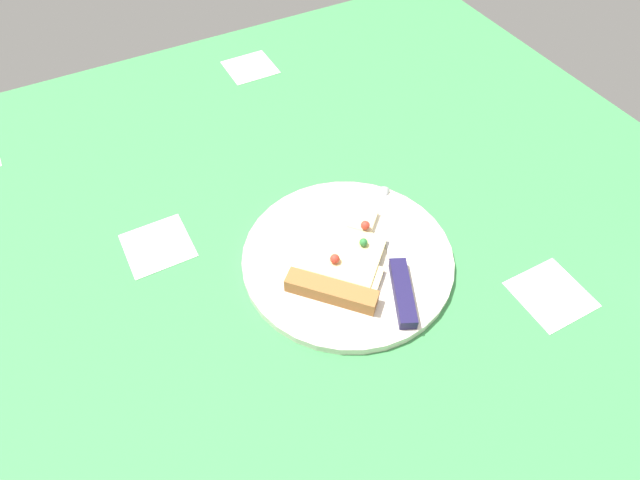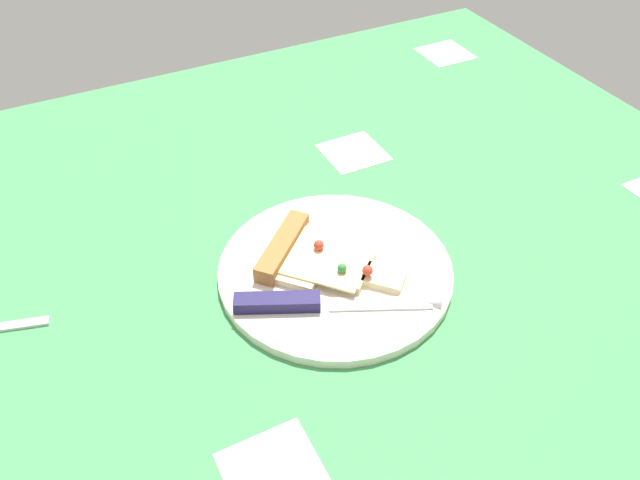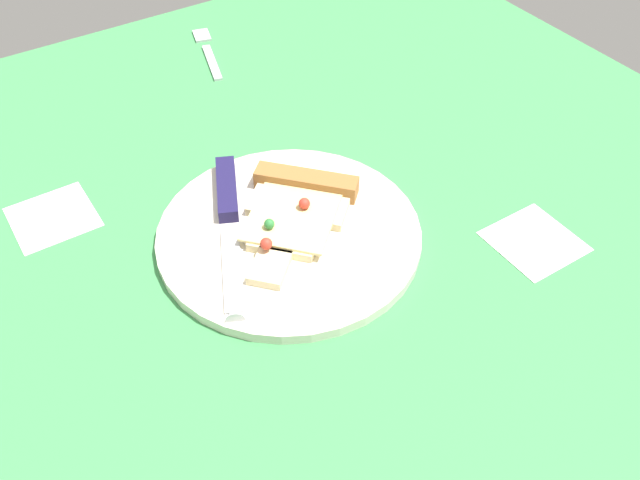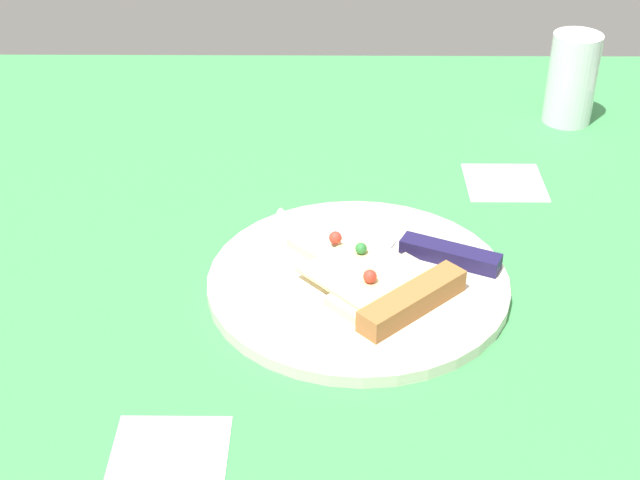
# 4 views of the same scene
# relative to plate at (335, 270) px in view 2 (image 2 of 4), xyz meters

# --- Properties ---
(ground_plane) EXTENTS (1.21, 1.21, 0.03)m
(ground_plane) POSITION_rel_plate_xyz_m (0.04, -0.00, -0.02)
(ground_plane) COLOR #3D8C4C
(ground_plane) RESTS_ON ground
(plate) EXTENTS (0.29, 0.29, 0.01)m
(plate) POSITION_rel_plate_xyz_m (0.00, 0.00, 0.00)
(plate) COLOR silver
(plate) RESTS_ON ground_plane
(pizza_slice) EXTENTS (0.18, 0.18, 0.03)m
(pizza_slice) POSITION_rel_plate_xyz_m (-0.02, 0.02, 0.01)
(pizza_slice) COLOR beige
(pizza_slice) RESTS_ON plate
(knife) EXTENTS (0.23, 0.12, 0.02)m
(knife) POSITION_rel_plate_xyz_m (-0.05, -0.05, 0.01)
(knife) COLOR silver
(knife) RESTS_ON plate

